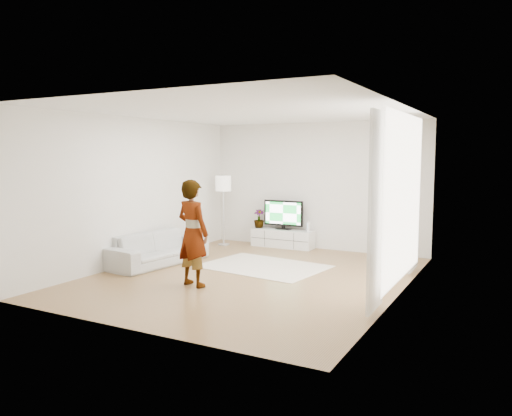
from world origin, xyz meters
The scene contains 17 objects.
floor centered at (0.00, 0.00, 0.00)m, with size 6.00×6.00×0.00m, color olive.
ceiling centered at (0.00, 0.00, 2.80)m, with size 6.00×6.00×0.00m, color white.
wall_left centered at (-2.50, 0.00, 1.40)m, with size 0.02×6.00×2.80m, color silver.
wall_right centered at (2.50, 0.00, 1.40)m, with size 0.02×6.00×2.80m, color silver.
wall_back centered at (0.00, 3.00, 1.40)m, with size 5.00×0.02×2.80m, color silver.
wall_front centered at (0.00, -3.00, 1.40)m, with size 5.00×0.02×2.80m, color silver.
window centered at (2.48, 0.30, 1.45)m, with size 0.01×2.60×2.50m, color white.
curtain_near centered at (2.40, -1.00, 1.35)m, with size 0.04×0.70×2.60m, color white.
curtain_far centered at (2.40, 1.60, 1.35)m, with size 0.04×0.70×2.60m, color white.
media_console centered at (-0.69, 2.76, 0.20)m, with size 1.44×0.41×0.41m.
television centered at (-0.69, 2.79, 0.76)m, with size 0.95×0.19×0.66m.
game_console centered at (-0.06, 2.76, 0.51)m, with size 0.08×0.17×0.22m.
potted_plant centered at (-1.31, 2.77, 0.62)m, with size 0.24×0.24×0.43m, color #3F7238.
rug centered at (-0.17, 0.78, 0.01)m, with size 2.21×1.59×0.01m, color beige.
player centered at (-0.51, -1.00, 0.86)m, with size 0.62×0.41×1.69m, color #334772.
sofa centered at (-2.05, 0.03, 0.30)m, with size 2.07×0.81×0.60m, color #ABABA6.
floor_lamp centered at (-2.04, 2.38, 1.36)m, with size 0.36×0.36×1.61m.
Camera 1 is at (4.04, -7.39, 2.07)m, focal length 35.00 mm.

